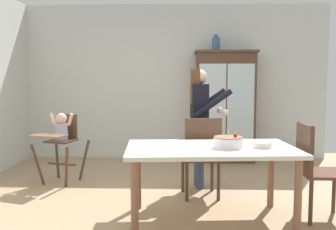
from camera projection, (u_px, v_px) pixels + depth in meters
name	position (u px, v px, depth m)	size (l,w,h in m)	color
ground_plane	(170.00, 207.00, 4.09)	(6.24, 6.24, 0.00)	tan
wall_back	(174.00, 82.00, 6.58)	(5.32, 0.06, 2.70)	silver
china_cabinet	(225.00, 106.00, 6.32)	(1.04, 0.48, 1.88)	#4C3323
ceramic_vase	(216.00, 44.00, 6.23)	(0.13, 0.13, 0.27)	#3D567F
high_chair_with_toddler	(61.00, 135.00, 5.02)	(0.71, 0.79, 0.95)	#4C3323
adult_person	(200.00, 113.00, 4.78)	(0.52, 0.51, 1.53)	#3D4C6B
dining_table	(211.00, 156.00, 3.64)	(1.70, 1.06, 0.74)	silver
birthday_cake	(228.00, 142.00, 3.58)	(0.28, 0.28, 0.19)	white
serving_bowl	(262.00, 145.00, 3.59)	(0.18, 0.18, 0.06)	silver
dining_chair_far_side	(202.00, 152.00, 4.33)	(0.49, 0.49, 0.96)	#4C3323
dining_chair_right_end	(314.00, 164.00, 3.70)	(0.44, 0.44, 0.96)	#4C3323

